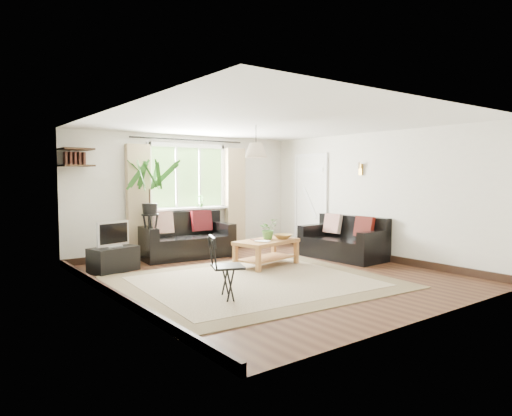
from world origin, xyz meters
TOP-DOWN VIEW (x-y plane):
  - floor at (0.00, 0.00)m, footprint 5.50×5.50m
  - ceiling at (0.00, 0.00)m, footprint 5.50×5.50m
  - wall_back at (0.00, 2.75)m, footprint 5.00×0.02m
  - wall_front at (0.00, -2.75)m, footprint 5.00×0.02m
  - wall_left at (-2.50, 0.00)m, footprint 0.02×5.50m
  - wall_right at (2.50, 0.00)m, footprint 0.02×5.50m
  - rug at (-0.49, -0.21)m, footprint 4.05×3.55m
  - window at (0.00, 2.71)m, footprint 2.50×0.16m
  - door at (2.47, 1.70)m, footprint 0.06×0.96m
  - corner_shelf at (-2.25, 2.50)m, footprint 0.50×0.50m
  - pendant_lamp at (0.00, 0.40)m, footprint 0.36×0.36m
  - wall_sconce at (2.43, 0.30)m, footprint 0.12×0.12m
  - sofa_back at (-0.30, 2.25)m, footprint 1.82×1.02m
  - sofa_right at (2.03, 0.36)m, footprint 1.66×0.89m
  - coffee_table at (0.39, 0.61)m, footprint 1.24×0.84m
  - table_plant at (0.48, 0.69)m, footprint 0.34×0.30m
  - bowl at (0.73, 0.58)m, footprint 0.42×0.42m
  - book_a at (0.13, 0.45)m, footprint 0.26×0.29m
  - book_b at (0.14, 0.69)m, footprint 0.19×0.23m
  - tv_stand at (-1.90, 1.79)m, footprint 0.84×0.61m
  - tv at (-1.90, 1.79)m, footprint 0.61×0.34m
  - palm_stand at (-1.01, 2.32)m, footprint 0.84×0.84m
  - folding_chair at (-1.32, -0.77)m, footprint 0.55×0.55m
  - sill_plant at (0.25, 2.63)m, footprint 0.14×0.10m

SIDE VIEW (x-z plane):
  - floor at x=0.00m, z-range 0.00..0.00m
  - rug at x=-0.49m, z-range 0.00..0.02m
  - tv_stand at x=-1.90m, z-range 0.00..0.41m
  - coffee_table at x=0.39m, z-range 0.00..0.46m
  - sofa_right at x=2.03m, z-range 0.00..0.76m
  - folding_chair at x=-1.32m, z-range 0.00..0.82m
  - sofa_back at x=-0.30m, z-range 0.00..0.82m
  - book_a at x=0.13m, z-range 0.46..0.48m
  - book_b at x=0.14m, z-range 0.46..0.48m
  - bowl at x=0.73m, z-range 0.46..0.54m
  - tv at x=-1.90m, z-range 0.41..0.85m
  - table_plant at x=0.48m, z-range 0.46..0.83m
  - palm_stand at x=-1.01m, z-range 0.00..1.89m
  - door at x=2.47m, z-range -0.03..2.03m
  - sill_plant at x=0.25m, z-range 0.93..1.20m
  - wall_back at x=0.00m, z-range 0.00..2.40m
  - wall_front at x=0.00m, z-range 0.00..2.40m
  - wall_left at x=-2.50m, z-range 0.00..2.40m
  - wall_right at x=2.50m, z-range 0.00..2.40m
  - window at x=0.00m, z-range 0.47..2.63m
  - wall_sconce at x=2.43m, z-range 1.60..1.88m
  - corner_shelf at x=-2.25m, z-range 1.72..2.06m
  - pendant_lamp at x=0.00m, z-range 1.78..2.32m
  - ceiling at x=0.00m, z-range 2.40..2.40m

